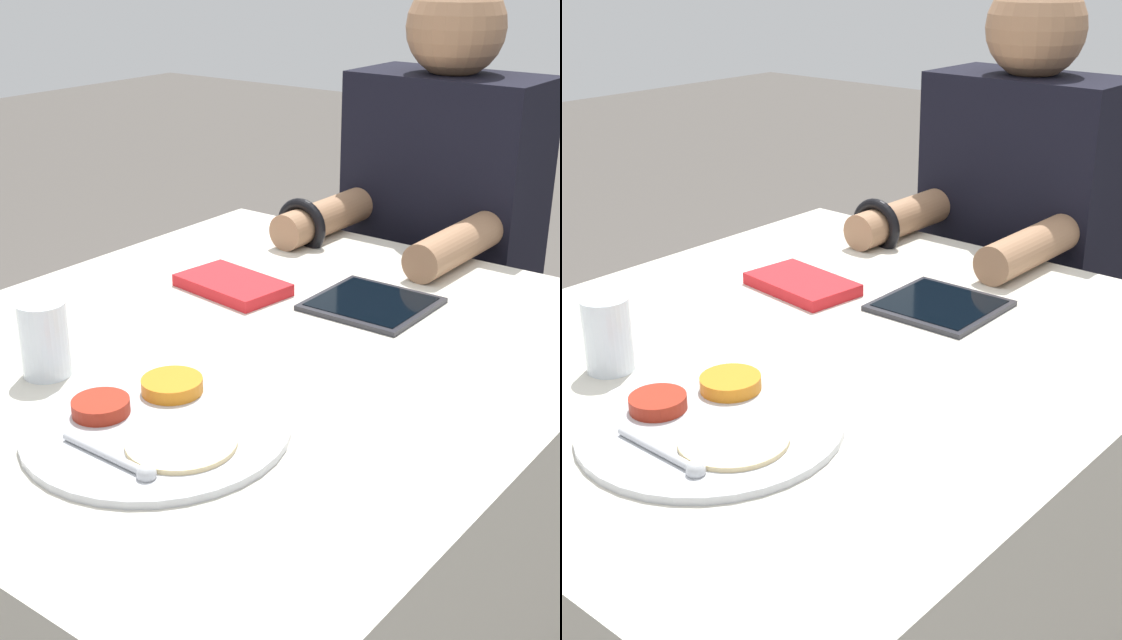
{
  "view_description": "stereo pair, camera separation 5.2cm",
  "coord_description": "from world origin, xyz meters",
  "views": [
    {
      "loc": [
        0.76,
        -0.9,
        1.24
      ],
      "look_at": [
        0.08,
        -0.01,
        0.77
      ],
      "focal_mm": 50.0,
      "sensor_mm": 36.0,
      "label": 1
    },
    {
      "loc": [
        0.8,
        -0.87,
        1.24
      ],
      "look_at": [
        0.08,
        -0.01,
        0.77
      ],
      "focal_mm": 50.0,
      "sensor_mm": 36.0,
      "label": 2
    }
  ],
  "objects": [
    {
      "name": "red_notebook",
      "position": [
        -0.15,
        0.15,
        0.72
      ],
      "size": [
        0.19,
        0.13,
        0.02
      ],
      "color": "silver",
      "rests_on": "dining_table"
    },
    {
      "name": "tablet_device",
      "position": [
        0.07,
        0.23,
        0.71
      ],
      "size": [
        0.18,
        0.18,
        0.01
      ],
      "color": "#28282D",
      "rests_on": "dining_table"
    },
    {
      "name": "thali_tray",
      "position": [
        0.08,
        -0.26,
        0.72
      ],
      "size": [
        0.32,
        0.32,
        0.03
      ],
      "color": "#B7BABF",
      "rests_on": "dining_table"
    },
    {
      "name": "person_diner",
      "position": [
        -0.06,
        0.71,
        0.56
      ],
      "size": [
        0.39,
        0.47,
        1.19
      ],
      "color": "black",
      "rests_on": "ground_plane"
    },
    {
      "name": "drinking_glass",
      "position": [
        -0.14,
        -0.24,
        0.76
      ],
      "size": [
        0.07,
        0.07,
        0.1
      ],
      "color": "silver",
      "rests_on": "dining_table"
    },
    {
      "name": "dining_table",
      "position": [
        0.0,
        0.0,
        0.36
      ],
      "size": [
        0.92,
        1.09,
        0.71
      ],
      "color": "beige",
      "rests_on": "ground_plane"
    }
  ]
}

